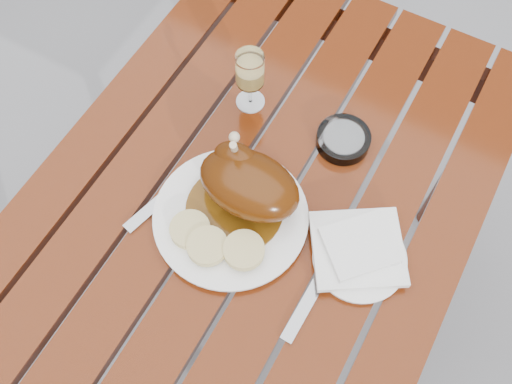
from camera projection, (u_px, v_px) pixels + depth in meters
ground at (253, 310)px, 1.75m from camera, size 60.00×60.00×0.00m
table at (252, 269)px, 1.41m from camera, size 0.80×1.20×0.75m
dinner_plate at (231, 218)px, 1.06m from camera, size 0.30×0.30×0.02m
roast_duck at (247, 182)px, 1.02m from camera, size 0.20×0.19×0.14m
bread_dumplings at (214, 242)px, 1.01m from camera, size 0.18×0.10×0.02m
wine_glass at (250, 81)px, 1.12m from camera, size 0.07×0.07×0.14m
side_plate at (359, 259)px, 1.02m from camera, size 0.18×0.18×0.01m
napkin at (358, 249)px, 1.02m from camera, size 0.22×0.21×0.01m
ashtray at (343, 140)px, 1.13m from camera, size 0.14×0.14×0.03m
fork at (164, 197)px, 1.08m from camera, size 0.07×0.19×0.01m
knife at (318, 284)px, 1.00m from camera, size 0.03×0.23×0.01m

